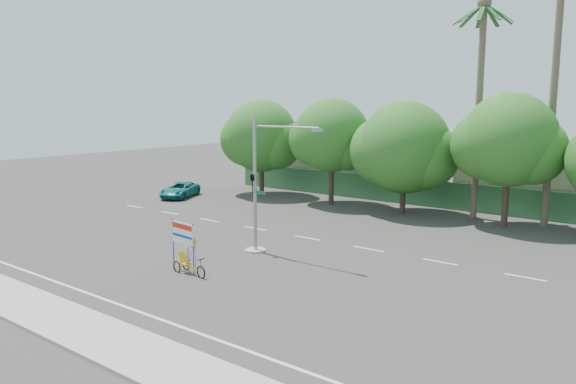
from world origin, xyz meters
The scene contains 14 objects.
ground centered at (0.00, 0.00, 0.00)m, with size 120.00×120.00×0.00m, color #33302D.
sidewalk_near centered at (0.00, -7.50, 0.06)m, with size 50.00×2.40×0.12m, color gray.
fence centered at (0.00, 21.50, 1.00)m, with size 38.00×0.08×2.00m, color #336B3D.
building_left centered at (-10.00, 26.00, 2.00)m, with size 12.00×8.00×4.00m, color beige.
building_right centered at (8.00, 26.00, 1.80)m, with size 14.00×8.00×3.60m, color beige.
tree_far_left centered at (-14.05, 18.00, 4.76)m, with size 7.14×6.00×7.96m.
tree_left centered at (-7.05, 18.00, 5.06)m, with size 6.66×5.60×8.07m.
tree_center centered at (-1.05, 18.00, 4.47)m, with size 7.62×6.40×7.85m.
tree_right centered at (5.95, 18.00, 5.24)m, with size 6.90×5.80×8.36m.
palm_tall centered at (8.00, 19.50, 10.46)m, with size 3.73×3.79×17.45m.
palm_short centered at (3.50, 19.50, 8.86)m, with size 3.73×3.79×14.45m.
traffic_signal centered at (-2.20, 3.98, 2.92)m, with size 4.72×1.10×7.00m.
trike_billboard centered at (-2.49, -0.82, 0.98)m, with size 2.48×0.71×2.45m.
pickup_truck centered at (-18.50, 12.92, 0.62)m, with size 2.04×4.43×1.23m, color #0F6967.
Camera 1 is at (16.38, -17.57, 7.76)m, focal length 35.00 mm.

